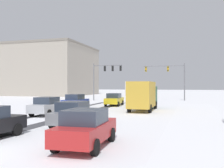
{
  "coord_description": "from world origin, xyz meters",
  "views": [
    {
      "loc": [
        8.39,
        -8.34,
        2.64
      ],
      "look_at": [
        0.0,
        19.79,
        2.8
      ],
      "focal_mm": 41.38,
      "sensor_mm": 36.0,
      "label": 1
    }
  ],
  "objects_px": {
    "traffic_signal_far_right": "(170,74)",
    "bus_oncoming": "(136,88)",
    "car_yellow_cab_lead": "(114,99)",
    "office_building_far_left_block": "(53,71)",
    "car_silver_third": "(47,106)",
    "car_red_sixth": "(86,128)",
    "car_blue_second": "(75,101)",
    "box_truck_delivery": "(143,95)",
    "car_grey_fourth": "(73,114)",
    "traffic_signal_far_left": "(105,73)"
  },
  "relations": [
    {
      "from": "car_silver_third",
      "to": "car_red_sixth",
      "type": "bearing_deg",
      "value": -52.06
    },
    {
      "from": "office_building_far_left_block",
      "to": "car_yellow_cab_lead",
      "type": "bearing_deg",
      "value": -49.68
    },
    {
      "from": "traffic_signal_far_left",
      "to": "car_blue_second",
      "type": "distance_m",
      "value": 15.8
    },
    {
      "from": "car_grey_fourth",
      "to": "office_building_far_left_block",
      "type": "distance_m",
      "value": 57.12
    },
    {
      "from": "car_yellow_cab_lead",
      "to": "office_building_far_left_block",
      "type": "height_order",
      "value": "office_building_far_left_block"
    },
    {
      "from": "traffic_signal_far_right",
      "to": "bus_oncoming",
      "type": "relative_size",
      "value": 0.64
    },
    {
      "from": "box_truck_delivery",
      "to": "office_building_far_left_block",
      "type": "xyz_separation_m",
      "value": [
        -31.67,
        36.85,
        5.12
      ]
    },
    {
      "from": "traffic_signal_far_right",
      "to": "car_blue_second",
      "type": "bearing_deg",
      "value": -116.15
    },
    {
      "from": "bus_oncoming",
      "to": "box_truck_delivery",
      "type": "bearing_deg",
      "value": -77.04
    },
    {
      "from": "car_blue_second",
      "to": "car_grey_fourth",
      "type": "height_order",
      "value": "same"
    },
    {
      "from": "traffic_signal_far_right",
      "to": "box_truck_delivery",
      "type": "bearing_deg",
      "value": -94.18
    },
    {
      "from": "car_red_sixth",
      "to": "office_building_far_left_block",
      "type": "height_order",
      "value": "office_building_far_left_block"
    },
    {
      "from": "car_red_sixth",
      "to": "bus_oncoming",
      "type": "height_order",
      "value": "bus_oncoming"
    },
    {
      "from": "car_yellow_cab_lead",
      "to": "car_blue_second",
      "type": "distance_m",
      "value": 5.74
    },
    {
      "from": "car_grey_fourth",
      "to": "car_red_sixth",
      "type": "xyz_separation_m",
      "value": [
        2.86,
        -4.85,
        0.0
      ]
    },
    {
      "from": "car_grey_fourth",
      "to": "car_red_sixth",
      "type": "bearing_deg",
      "value": -59.45
    },
    {
      "from": "traffic_signal_far_right",
      "to": "bus_oncoming",
      "type": "distance_m",
      "value": 11.95
    },
    {
      "from": "car_blue_second",
      "to": "car_silver_third",
      "type": "distance_m",
      "value": 7.09
    },
    {
      "from": "car_yellow_cab_lead",
      "to": "car_blue_second",
      "type": "bearing_deg",
      "value": -125.13
    },
    {
      "from": "car_yellow_cab_lead",
      "to": "office_building_far_left_block",
      "type": "xyz_separation_m",
      "value": [
        -27.02,
        31.85,
        5.94
      ]
    },
    {
      "from": "bus_oncoming",
      "to": "box_truck_delivery",
      "type": "distance_m",
      "value": 28.71
    },
    {
      "from": "car_blue_second",
      "to": "bus_oncoming",
      "type": "height_order",
      "value": "bus_oncoming"
    },
    {
      "from": "car_silver_third",
      "to": "bus_oncoming",
      "type": "distance_m",
      "value": 34.78
    },
    {
      "from": "traffic_signal_far_left",
      "to": "bus_oncoming",
      "type": "xyz_separation_m",
      "value": [
        2.94,
        12.44,
        -2.77
      ]
    },
    {
      "from": "car_blue_second",
      "to": "box_truck_delivery",
      "type": "xyz_separation_m",
      "value": [
        7.95,
        -0.3,
        0.82
      ]
    },
    {
      "from": "car_red_sixth",
      "to": "car_blue_second",
      "type": "bearing_deg",
      "value": 116.02
    },
    {
      "from": "traffic_signal_far_left",
      "to": "car_silver_third",
      "type": "xyz_separation_m",
      "value": [
        1.96,
        -22.3,
        -3.95
      ]
    },
    {
      "from": "car_yellow_cab_lead",
      "to": "office_building_far_left_block",
      "type": "bearing_deg",
      "value": 130.32
    },
    {
      "from": "traffic_signal_far_left",
      "to": "car_red_sixth",
      "type": "height_order",
      "value": "traffic_signal_far_left"
    },
    {
      "from": "traffic_signal_far_right",
      "to": "car_silver_third",
      "type": "relative_size",
      "value": 1.73
    },
    {
      "from": "car_yellow_cab_lead",
      "to": "car_silver_third",
      "type": "height_order",
      "value": "same"
    },
    {
      "from": "office_building_far_left_block",
      "to": "car_blue_second",
      "type": "bearing_deg",
      "value": -57.01
    },
    {
      "from": "traffic_signal_far_right",
      "to": "box_truck_delivery",
      "type": "height_order",
      "value": "traffic_signal_far_right"
    },
    {
      "from": "car_yellow_cab_lead",
      "to": "box_truck_delivery",
      "type": "bearing_deg",
      "value": -47.07
    },
    {
      "from": "car_yellow_cab_lead",
      "to": "car_grey_fourth",
      "type": "relative_size",
      "value": 1.02
    },
    {
      "from": "car_blue_second",
      "to": "car_grey_fourth",
      "type": "distance_m",
      "value": 13.37
    },
    {
      "from": "box_truck_delivery",
      "to": "car_grey_fourth",
      "type": "bearing_deg",
      "value": -101.83
    },
    {
      "from": "car_blue_second",
      "to": "car_yellow_cab_lead",
      "type": "bearing_deg",
      "value": 54.87
    },
    {
      "from": "car_yellow_cab_lead",
      "to": "bus_oncoming",
      "type": "distance_m",
      "value": 23.08
    },
    {
      "from": "car_silver_third",
      "to": "bus_oncoming",
      "type": "xyz_separation_m",
      "value": [
        0.98,
        34.74,
        1.18
      ]
    },
    {
      "from": "car_yellow_cab_lead",
      "to": "car_red_sixth",
      "type": "xyz_separation_m",
      "value": [
        5.02,
        -21.75,
        0.0
      ]
    },
    {
      "from": "car_red_sixth",
      "to": "bus_oncoming",
      "type": "xyz_separation_m",
      "value": [
        -6.81,
        44.73,
        1.18
      ]
    },
    {
      "from": "car_blue_second",
      "to": "car_red_sixth",
      "type": "bearing_deg",
      "value": -63.98
    },
    {
      "from": "office_building_far_left_block",
      "to": "traffic_signal_far_right",
      "type": "bearing_deg",
      "value": -27.83
    },
    {
      "from": "traffic_signal_far_right",
      "to": "office_building_far_left_block",
      "type": "xyz_separation_m",
      "value": [
        -33.09,
        17.46,
        2.07
      ]
    },
    {
      "from": "car_red_sixth",
      "to": "box_truck_delivery",
      "type": "distance_m",
      "value": 16.78
    },
    {
      "from": "bus_oncoming",
      "to": "car_grey_fourth",
      "type": "bearing_deg",
      "value": -84.35
    },
    {
      "from": "bus_oncoming",
      "to": "car_blue_second",
      "type": "bearing_deg",
      "value": -93.13
    },
    {
      "from": "traffic_signal_far_left",
      "to": "car_red_sixth",
      "type": "relative_size",
      "value": 1.56
    },
    {
      "from": "box_truck_delivery",
      "to": "car_yellow_cab_lead",
      "type": "bearing_deg",
      "value": 132.93
    }
  ]
}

